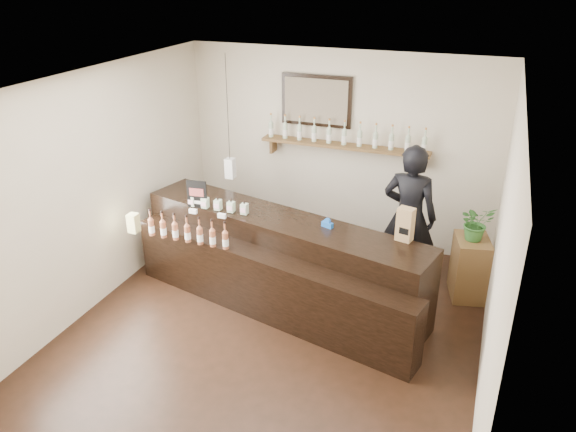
% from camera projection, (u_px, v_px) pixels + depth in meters
% --- Properties ---
extents(ground, '(5.00, 5.00, 0.00)m').
position_uv_depth(ground, '(275.00, 327.00, 6.49)').
color(ground, black).
rests_on(ground, ground).
extents(room_shell, '(5.00, 5.00, 5.00)m').
position_uv_depth(room_shell, '(274.00, 191.00, 5.78)').
color(room_shell, beige).
rests_on(room_shell, ground).
extents(back_wall_decor, '(2.66, 0.96, 1.69)m').
position_uv_depth(back_wall_decor, '(327.00, 126.00, 7.83)').
color(back_wall_decor, brown).
rests_on(back_wall_decor, ground).
extents(counter, '(3.84, 1.88, 1.23)m').
position_uv_depth(counter, '(277.00, 264.00, 6.82)').
color(counter, black).
rests_on(counter, ground).
extents(promo_sign, '(0.26, 0.05, 0.36)m').
position_uv_depth(promo_sign, '(197.00, 194.00, 6.92)').
color(promo_sign, black).
rests_on(promo_sign, counter).
extents(paper_bag, '(0.20, 0.17, 0.38)m').
position_uv_depth(paper_bag, '(405.00, 224.00, 6.10)').
color(paper_bag, '#997249').
rests_on(paper_bag, counter).
extents(tape_dispenser, '(0.15, 0.09, 0.11)m').
position_uv_depth(tape_dispenser, '(327.00, 224.00, 6.46)').
color(tape_dispenser, '#1955AF').
rests_on(tape_dispenser, counter).
extents(side_cabinet, '(0.51, 0.62, 0.79)m').
position_uv_depth(side_cabinet, '(469.00, 268.00, 6.96)').
color(side_cabinet, brown).
rests_on(side_cabinet, ground).
extents(potted_plant, '(0.53, 0.51, 0.44)m').
position_uv_depth(potted_plant, '(476.00, 223.00, 6.70)').
color(potted_plant, '#326B2A').
rests_on(potted_plant, side_cabinet).
extents(shopkeeper, '(0.82, 0.58, 2.12)m').
position_uv_depth(shopkeeper, '(410.00, 208.00, 6.98)').
color(shopkeeper, black).
rests_on(shopkeeper, ground).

